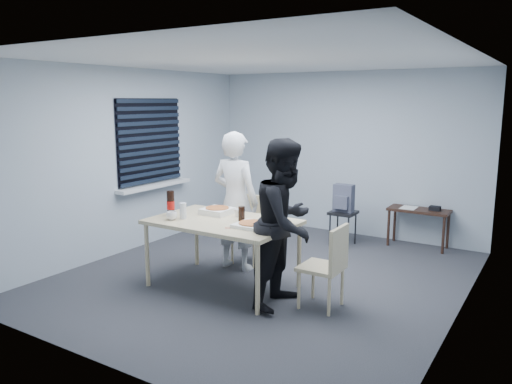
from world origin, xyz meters
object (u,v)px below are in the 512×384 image
Objects in this scene: chair_far at (253,224)px; mug_b at (238,213)px; person_black at (286,223)px; chair_right at (329,261)px; person_white at (235,201)px; backpack at (343,198)px; stool at (343,219)px; side_table at (419,214)px; mug_a at (172,216)px; dining_table at (223,225)px; soda_bottle at (171,204)px.

chair_far is 0.84m from mug_b.
person_black is at bearing -44.47° from chair_far.
person_white is at bearing 160.19° from chair_right.
backpack is (-0.77, 2.26, 0.20)m from chair_right.
person_white is 3.44× the size of stool.
mug_b is (-1.46, -2.58, 0.34)m from side_table.
stool is at bearing 68.57° from mug_a.
chair_far is 1.55m from backpack.
chair_right is 0.50× the size of person_black.
backpack is at bearing 7.78° from person_black.
person_white is (-0.24, 0.62, 0.15)m from dining_table.
dining_table is 0.59m from mug_a.
soda_bottle is at bearing -174.03° from chair_right.
backpack is at bearing -114.32° from person_white.
side_table is (1.76, 2.20, -0.39)m from person_white.
side_table is at bearing -128.64° from person_white.
soda_bottle is (-0.45, -1.11, 0.43)m from chair_far.
person_black is at bearing -102.94° from side_table.
chair_far is 1.55m from stool.
side_table is 2.92× the size of soda_bottle.
soda_bottle is at bearing 61.70° from person_white.
side_table is at bearing 60.40° from mug_b.
chair_far is at bearing 148.75° from chair_right.
stool is at bearing 77.20° from mug_b.
chair_right is 7.24× the size of mug_a.
backpack is at bearing 68.48° from mug_a.
dining_table is 2.42m from stool.
dining_table is at bearing -118.26° from side_table.
backpack is at bearing 61.77° from chair_far.
mug_b is (-0.48, -2.10, 0.44)m from stool.
person_black is 4.33× the size of backpack.
mug_a is at bearing -136.05° from mug_b.
stool is 1.26× the size of backpack.
chair_far is 0.50× the size of person_white.
mug_b is at bearing -71.14° from chair_far.
person_white is at bearing -103.93° from backpack.
dining_table is 3.18× the size of stool.
backpack is at bearing -90.00° from stool.
dining_table reaches higher than side_table.
mug_b is at bearing -92.48° from backpack.
dining_table is 0.92× the size of person_white.
soda_bottle is (-1.51, -0.08, 0.05)m from person_black.
person_black is at bearing 148.23° from person_white.
chair_right reaches higher than mug_b.
backpack reaches higher than chair_right.
backpack is 2.82m from mug_a.
soda_bottle is (-0.15, 0.15, 0.09)m from mug_a.
chair_right is 1.68m from person_white.
chair_far is 7.24× the size of mug_a.
dining_table is at bearing -78.51° from chair_far.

